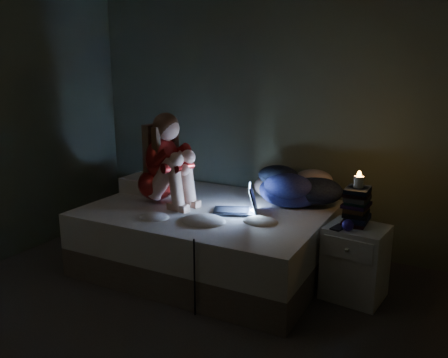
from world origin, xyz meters
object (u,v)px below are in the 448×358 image
Objects in this scene: bed at (209,237)px; candle at (359,181)px; woman at (156,158)px; laptop at (235,198)px; phone at (340,228)px; nightstand at (355,262)px.

candle is at bearing 3.83° from bed.
candle is at bearing 13.20° from woman.
woman is at bearing 160.36° from laptop.
laptop is (0.71, 0.04, -0.26)m from woman.
bed is 2.46× the size of woman.
laptop is at bearing -177.14° from phone.
woman is 5.49× the size of phone.
laptop is (0.25, -0.04, 0.38)m from bed.
laptop is 1.01m from nightstand.
candle reaches higher than nightstand.
laptop is 0.95m from candle.
woman is 0.76m from laptop.
woman is at bearing -174.07° from phone.
candle is (1.62, 0.16, -0.05)m from woman.
bed is 1.31m from candle.
nightstand is (1.19, 0.03, 0.01)m from bed.
phone is (-0.10, -0.11, 0.28)m from nightstand.
phone is at bearing 7.59° from woman.
candle is at bearing 71.33° from phone.
bed is 0.79m from woman.
nightstand is 3.85× the size of phone.
woman is at bearing -169.31° from nightstand.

